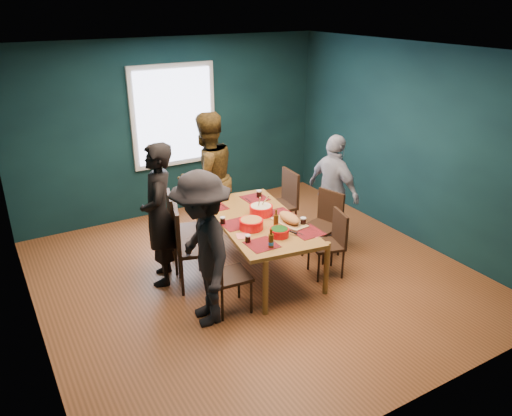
% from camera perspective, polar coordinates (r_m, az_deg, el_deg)
% --- Properties ---
extents(room, '(5.01, 5.01, 2.71)m').
position_cam_1_polar(room, '(5.95, -1.43, 4.81)').
color(room, '#98522C').
rests_on(room, ground).
extents(dining_table, '(1.20, 1.99, 0.71)m').
position_cam_1_polar(dining_table, '(6.14, 0.22, -1.85)').
color(dining_table, olive).
rests_on(dining_table, floor).
extents(chair_left_far, '(0.56, 0.56, 1.01)m').
position_cam_1_polar(chair_left_far, '(6.32, -8.63, -1.94)').
color(chair_left_far, black).
rests_on(chair_left_far, floor).
extents(chair_left_mid, '(0.59, 0.59, 1.04)m').
position_cam_1_polar(chair_left_mid, '(5.88, -7.81, -3.75)').
color(chair_left_mid, black).
rests_on(chair_left_mid, floor).
extents(chair_left_near, '(0.43, 0.43, 0.88)m').
position_cam_1_polar(chair_left_near, '(5.42, -3.77, -7.15)').
color(chair_left_near, black).
rests_on(chair_left_near, floor).
extents(chair_right_far, '(0.47, 0.47, 0.97)m').
position_cam_1_polar(chair_right_far, '(7.13, 3.18, 1.05)').
color(chair_right_far, black).
rests_on(chair_right_far, floor).
extents(chair_right_mid, '(0.49, 0.49, 0.88)m').
position_cam_1_polar(chair_right_mid, '(6.67, 8.00, -1.24)').
color(chair_right_mid, black).
rests_on(chair_right_mid, floor).
extents(chair_right_near, '(0.45, 0.45, 0.83)m').
position_cam_1_polar(chair_right_near, '(6.22, 8.75, -3.48)').
color(chair_right_near, black).
rests_on(chair_right_near, floor).
extents(person_far_left, '(0.62, 0.74, 1.74)m').
position_cam_1_polar(person_far_left, '(5.96, -11.04, -0.79)').
color(person_far_left, black).
rests_on(person_far_left, floor).
extents(person_back, '(0.99, 0.83, 1.83)m').
position_cam_1_polar(person_back, '(6.94, -5.58, 3.45)').
color(person_back, black).
rests_on(person_back, floor).
extents(person_right, '(0.46, 0.95, 1.56)m').
position_cam_1_polar(person_right, '(6.89, 8.84, 1.94)').
color(person_right, white).
rests_on(person_right, floor).
extents(person_near_left, '(0.80, 1.18, 1.68)m').
position_cam_1_polar(person_near_left, '(5.14, -6.11, -4.80)').
color(person_near_left, black).
rests_on(person_near_left, floor).
extents(bowl_salad, '(0.29, 0.29, 0.12)m').
position_cam_1_polar(bowl_salad, '(5.84, -0.55, -1.81)').
color(bowl_salad, red).
rests_on(bowl_salad, dining_table).
extents(bowl_dumpling, '(0.29, 0.29, 0.27)m').
position_cam_1_polar(bowl_dumpling, '(6.22, 0.58, -0.19)').
color(bowl_dumpling, red).
rests_on(bowl_dumpling, dining_table).
extents(bowl_herbs, '(0.22, 0.22, 0.10)m').
position_cam_1_polar(bowl_herbs, '(5.67, 2.68, -2.76)').
color(bowl_herbs, red).
rests_on(bowl_herbs, dining_table).
extents(cutting_board, '(0.31, 0.58, 0.13)m').
position_cam_1_polar(cutting_board, '(5.99, 3.83, -1.25)').
color(cutting_board, tan).
rests_on(cutting_board, dining_table).
extents(small_bowl, '(0.13, 0.13, 0.05)m').
position_cam_1_polar(small_bowl, '(6.49, -5.20, 0.41)').
color(small_bowl, black).
rests_on(small_bowl, dining_table).
extents(beer_bottle_a, '(0.06, 0.06, 0.22)m').
position_cam_1_polar(beer_bottle_a, '(5.40, 1.73, -3.79)').
color(beer_bottle_a, '#43280C').
rests_on(beer_bottle_a, dining_table).
extents(beer_bottle_b, '(0.06, 0.06, 0.24)m').
position_cam_1_polar(beer_bottle_b, '(5.84, 2.30, -1.50)').
color(beer_bottle_b, '#43280C').
rests_on(beer_bottle_b, dining_table).
extents(cola_glass_a, '(0.06, 0.06, 0.09)m').
position_cam_1_polar(cola_glass_a, '(5.53, -0.95, -3.50)').
color(cola_glass_a, black).
rests_on(cola_glass_a, dining_table).
extents(cola_glass_b, '(0.07, 0.07, 0.10)m').
position_cam_1_polar(cola_glass_b, '(5.96, 5.41, -1.49)').
color(cola_glass_b, black).
rests_on(cola_glass_b, dining_table).
extents(cola_glass_c, '(0.07, 0.07, 0.10)m').
position_cam_1_polar(cola_glass_c, '(6.75, 0.35, 1.66)').
color(cola_glass_c, black).
rests_on(cola_glass_c, dining_table).
extents(cola_glass_d, '(0.06, 0.06, 0.09)m').
position_cam_1_polar(cola_glass_d, '(5.98, -3.83, -1.40)').
color(cola_glass_d, black).
rests_on(cola_glass_d, dining_table).
extents(napkin_a, '(0.13, 0.13, 0.00)m').
position_cam_1_polar(napkin_a, '(6.29, 2.83, -0.56)').
color(napkin_a, '#DD645D').
rests_on(napkin_a, dining_table).
extents(napkin_b, '(0.20, 0.20, 0.00)m').
position_cam_1_polar(napkin_b, '(5.69, -1.45, -3.21)').
color(napkin_b, '#DD645D').
rests_on(napkin_b, dining_table).
extents(napkin_c, '(0.18, 0.18, 0.00)m').
position_cam_1_polar(napkin_c, '(5.76, 6.74, -3.03)').
color(napkin_c, '#DD645D').
rests_on(napkin_c, dining_table).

